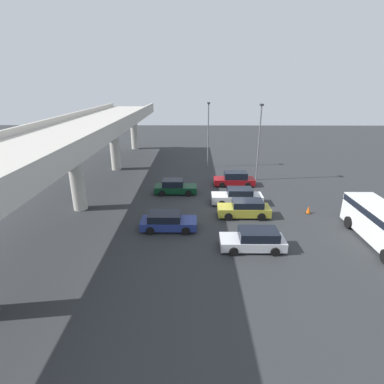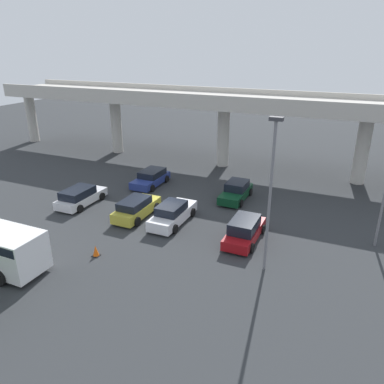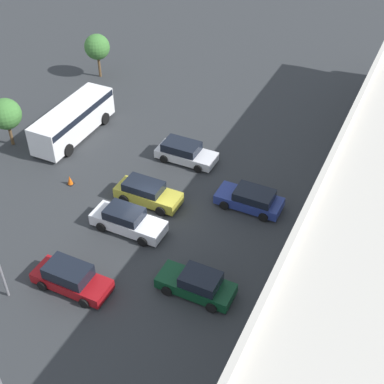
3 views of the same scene
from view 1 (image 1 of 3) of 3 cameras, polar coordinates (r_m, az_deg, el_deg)
The scene contains 11 objects.
ground_plane at distance 27.94m, azimuth 7.50°, elevation -3.31°, with size 115.24×115.24×0.00m, color #2D3033.
highway_overpass at distance 27.94m, azimuth -21.98°, elevation 9.14°, with size 55.01×7.06×7.79m.
parked_car_0 at distance 21.62m, azimuth 11.76°, elevation -8.88°, with size 2.11×4.50×1.45m.
parked_car_1 at distance 23.92m, azimuth -4.66°, elevation -5.59°, with size 2.12×4.42×1.39m.
parked_car_2 at distance 26.41m, azimuth 10.00°, elevation -3.14°, with size 1.97×4.51×1.51m.
parked_car_3 at distance 29.07m, azimuth 8.66°, elevation -0.87°, with size 1.99×4.85×1.55m.
parked_car_4 at distance 31.51m, azimuth -3.27°, elevation 0.95°, with size 2.00×4.40×1.50m.
parked_car_5 at distance 34.29m, azimuth 8.11°, elevation 2.46°, with size 2.00×4.58×1.58m.
lamp_post_near_aisle at distance 35.74m, azimuth 12.69°, elevation 10.12°, with size 0.70×0.35×8.82m.
lamp_post_mid_lot at distance 40.83m, azimuth 3.10°, elevation 11.64°, with size 0.70×0.35×8.63m.
traffic_cone at distance 28.74m, azimuth 21.31°, elevation -3.19°, with size 0.44×0.44×0.70m.
Camera 1 is at (-25.44, 3.39, 11.04)m, focal length 28.00 mm.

